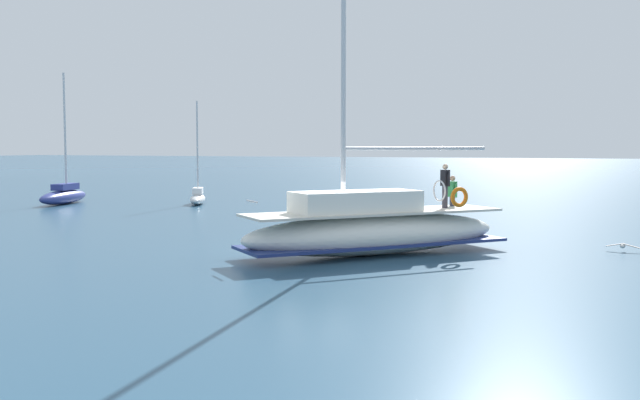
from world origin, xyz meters
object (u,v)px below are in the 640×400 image
at_px(main_sailboat, 373,228).
at_px(seagull, 623,246).
at_px(moored_sloop_near, 64,195).
at_px(moored_cutter_left, 198,197).

relative_size(main_sailboat, seagull, 11.73).
xyz_separation_m(moored_sloop_near, seagull, (-9.34, -32.74, -0.37)).
xyz_separation_m(moored_sloop_near, moored_cutter_left, (3.19, -7.86, -0.12)).
distance_m(main_sailboat, moored_sloop_near, 28.15).
height_order(main_sailboat, moored_sloop_near, main_sailboat).
xyz_separation_m(moored_cutter_left, seagull, (-12.53, -24.88, -0.25)).
bearing_deg(seagull, main_sailboat, 116.16).
bearing_deg(seagull, moored_cutter_left, 63.28).
bearing_deg(moored_sloop_near, moored_cutter_left, -67.88).
relative_size(moored_sloop_near, moored_cutter_left, 1.27).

